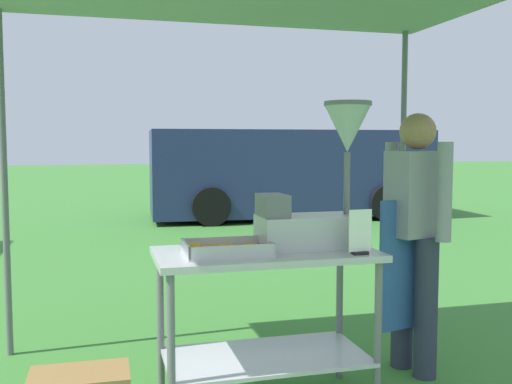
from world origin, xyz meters
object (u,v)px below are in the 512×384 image
(menu_sign, at_px, (360,235))
(van_navy, at_px, (288,172))
(vendor, at_px, (415,229))
(donut_cart, at_px, (266,293))
(donut_tray, at_px, (226,250))
(donut_fryer, at_px, (320,192))

(menu_sign, distance_m, van_navy, 8.40)
(van_navy, bearing_deg, vendor, -102.32)
(vendor, xyz_separation_m, van_navy, (1.67, 7.65, -0.03))
(donut_cart, distance_m, menu_sign, 0.59)
(donut_tray, bearing_deg, donut_cart, 13.66)
(vendor, bearing_deg, donut_cart, -167.95)
(donut_fryer, distance_m, menu_sign, 0.35)
(donut_tray, relative_size, van_navy, 0.08)
(menu_sign, xyz_separation_m, vendor, (0.57, 0.44, -0.05))
(donut_tray, xyz_separation_m, donut_fryer, (0.55, 0.08, 0.28))
(donut_tray, bearing_deg, donut_fryer, 8.61)
(donut_cart, xyz_separation_m, vendor, (1.02, 0.22, 0.28))
(donut_fryer, xyz_separation_m, menu_sign, (0.12, -0.25, -0.21))
(menu_sign, relative_size, vendor, 0.14)
(donut_cart, distance_m, donut_tray, 0.35)
(menu_sign, xyz_separation_m, van_navy, (2.24, 8.09, -0.07))
(donut_cart, relative_size, van_navy, 0.22)
(donut_cart, bearing_deg, donut_fryer, 4.88)
(donut_tray, height_order, donut_fryer, donut_fryer)
(donut_cart, xyz_separation_m, menu_sign, (0.44, -0.23, 0.33))
(donut_cart, xyz_separation_m, donut_fryer, (0.32, 0.03, 0.53))
(donut_tray, bearing_deg, menu_sign, -14.12)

